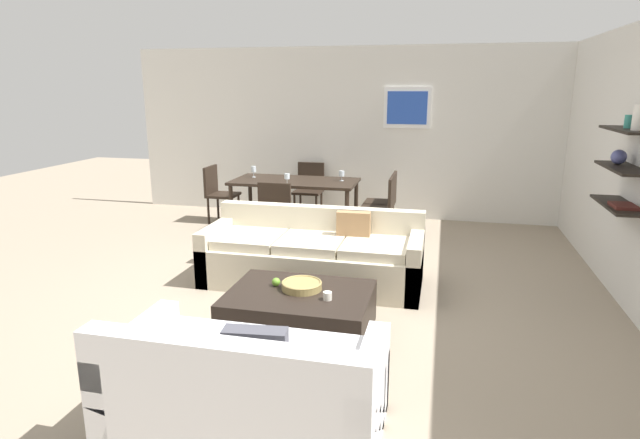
{
  "coord_description": "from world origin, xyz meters",
  "views": [
    {
      "loc": [
        1.24,
        -4.9,
        2.08
      ],
      "look_at": [
        0.03,
        0.2,
        0.75
      ],
      "focal_mm": 29.4,
      "sensor_mm": 36.0,
      "label": 1
    }
  ],
  "objects": [
    {
      "name": "wine_glass_right_far",
      "position": [
        -0.19,
        2.51,
        0.85
      ],
      "size": [
        0.08,
        0.08,
        0.15
      ],
      "color": "silver",
      "rests_on": "dining_table"
    },
    {
      "name": "right_wall_shelf_unit",
      "position": [
        3.03,
        0.6,
        1.35
      ],
      "size": [
        0.34,
        8.2,
        2.7
      ],
      "color": "silver",
      "rests_on": "ground"
    },
    {
      "name": "dining_table",
      "position": [
        -0.87,
        2.4,
        0.68
      ],
      "size": [
        1.82,
        0.9,
        0.75
      ],
      "color": "black",
      "rests_on": "ground"
    },
    {
      "name": "sofa_beige",
      "position": [
        -0.07,
        0.34,
        0.29
      ],
      "size": [
        2.33,
        0.9,
        0.78
      ],
      "color": "beige",
      "rests_on": "ground"
    },
    {
      "name": "apple_on_coffee_table",
      "position": [
        -0.13,
        -0.78,
        0.42
      ],
      "size": [
        0.07,
        0.07,
        0.07
      ],
      "primitive_type": "sphere",
      "color": "#669E2D",
      "rests_on": "coffee_table"
    },
    {
      "name": "dining_chair_head",
      "position": [
        -0.87,
        3.25,
        0.5
      ],
      "size": [
        0.44,
        0.44,
        0.88
      ],
      "color": "black",
      "rests_on": "ground"
    },
    {
      "name": "back_wall_unit",
      "position": [
        0.3,
        3.53,
        1.35
      ],
      "size": [
        8.4,
        0.09,
        2.7
      ],
      "color": "silver",
      "rests_on": "ground"
    },
    {
      "name": "loveseat_white",
      "position": [
        0.14,
        -2.24,
        0.29
      ],
      "size": [
        1.65,
        0.9,
        0.78
      ],
      "color": "white",
      "rests_on": "ground"
    },
    {
      "name": "wine_glass_foot",
      "position": [
        -0.87,
        2.01,
        0.87
      ],
      "size": [
        0.08,
        0.08,
        0.16
      ],
      "color": "silver",
      "rests_on": "dining_table"
    },
    {
      "name": "dining_chair_left_far",
      "position": [
        -2.19,
        2.6,
        0.5
      ],
      "size": [
        0.44,
        0.44,
        0.88
      ],
      "color": "black",
      "rests_on": "ground"
    },
    {
      "name": "coffee_table",
      "position": [
        0.1,
        -0.87,
        0.19
      ],
      "size": [
        1.22,
        0.91,
        0.38
      ],
      "color": "black",
      "rests_on": "ground"
    },
    {
      "name": "candle_jar",
      "position": [
        0.37,
        -0.98,
        0.41
      ],
      "size": [
        0.07,
        0.07,
        0.07
      ],
      "primitive_type": "cylinder",
      "color": "silver",
      "rests_on": "coffee_table"
    },
    {
      "name": "decorative_bowl",
      "position": [
        0.11,
        -0.8,
        0.42
      ],
      "size": [
        0.35,
        0.35,
        0.07
      ],
      "color": "#99844C",
      "rests_on": "coffee_table"
    },
    {
      "name": "dining_chair_right_near",
      "position": [
        0.45,
        2.19,
        0.5
      ],
      "size": [
        0.44,
        0.44,
        0.88
      ],
      "color": "black",
      "rests_on": "ground"
    },
    {
      "name": "ground_plane",
      "position": [
        0.0,
        0.0,
        0.0
      ],
      "size": [
        18.0,
        18.0,
        0.0
      ],
      "primitive_type": "plane",
      "color": "gray"
    },
    {
      "name": "dining_chair_foot",
      "position": [
        -0.87,
        1.54,
        0.5
      ],
      "size": [
        0.44,
        0.44,
        0.88
      ],
      "color": "black",
      "rests_on": "ground"
    },
    {
      "name": "dining_chair_right_far",
      "position": [
        0.45,
        2.6,
        0.5
      ],
      "size": [
        0.44,
        0.44,
        0.88
      ],
      "color": "black",
      "rests_on": "ground"
    },
    {
      "name": "wine_glass_left_far",
      "position": [
        -1.55,
        2.51,
        0.87
      ],
      "size": [
        0.07,
        0.07,
        0.17
      ],
      "color": "silver",
      "rests_on": "dining_table"
    }
  ]
}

